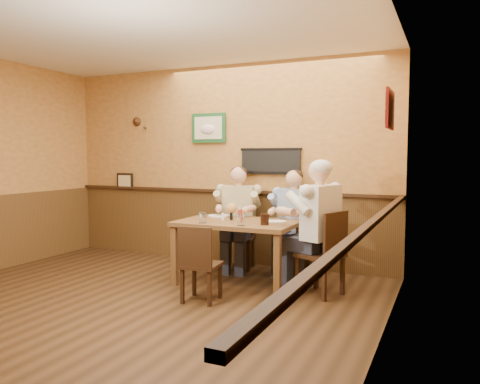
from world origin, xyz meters
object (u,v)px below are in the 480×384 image
(chair_back_left, at_px, (239,237))
(pepper_shaker, at_px, (231,216))
(chair_back_right, at_px, (294,240))
(cola_tumbler, at_px, (265,219))
(diner_tan_shirt, at_px, (239,223))
(dining_table, at_px, (238,229))
(diner_blue_polo, at_px, (294,226))
(chair_right_end, at_px, (320,253))
(diner_white_elder, at_px, (321,235))
(water_glass_left, at_px, (202,218))
(salt_shaker, at_px, (223,217))
(chair_near_side, at_px, (201,263))
(hot_sauce_bottle, at_px, (240,215))
(water_glass_mid, at_px, (241,220))

(chair_back_left, bearing_deg, pepper_shaker, -85.28)
(chair_back_right, height_order, pepper_shaker, chair_back_right)
(cola_tumbler, bearing_deg, diner_tan_shirt, 129.91)
(dining_table, xyz_separation_m, chair_back_left, (-0.29, 0.67, -0.22))
(diner_tan_shirt, bearing_deg, diner_blue_polo, -2.13)
(chair_right_end, height_order, diner_blue_polo, diner_blue_polo)
(diner_white_elder, height_order, water_glass_left, diner_white_elder)
(cola_tumbler, relative_size, salt_shaker, 1.47)
(chair_near_side, bearing_deg, hot_sauce_bottle, -108.20)
(dining_table, distance_m, water_glass_left, 0.47)
(diner_tan_shirt, xyz_separation_m, diner_white_elder, (1.31, -0.72, 0.05))
(dining_table, bearing_deg, chair_back_left, 113.56)
(salt_shaker, bearing_deg, dining_table, 5.10)
(diner_blue_polo, relative_size, diner_white_elder, 0.90)
(hot_sauce_bottle, bearing_deg, chair_back_right, 68.58)
(salt_shaker, bearing_deg, chair_right_end, -1.90)
(chair_back_right, xyz_separation_m, chair_near_side, (-0.51, -1.58, -0.02))
(water_glass_mid, bearing_deg, diner_white_elder, 17.43)
(water_glass_mid, bearing_deg, chair_right_end, 17.43)
(chair_back_right, bearing_deg, cola_tumbler, -90.18)
(chair_back_left, relative_size, pepper_shaker, 9.64)
(dining_table, xyz_separation_m, hot_sauce_bottle, (0.09, -0.13, 0.18))
(diner_white_elder, bearing_deg, water_glass_left, -57.93)
(diner_tan_shirt, relative_size, water_glass_left, 10.01)
(chair_near_side, height_order, diner_tan_shirt, diner_tan_shirt)
(diner_white_elder, relative_size, cola_tumbler, 10.70)
(chair_back_left, xyz_separation_m, water_glass_mid, (0.47, -0.98, 0.38))
(dining_table, bearing_deg, diner_white_elder, -3.21)
(diner_blue_polo, height_order, hot_sauce_bottle, diner_blue_polo)
(chair_back_right, height_order, diner_white_elder, diner_white_elder)
(diner_white_elder, distance_m, pepper_shaker, 1.13)
(water_glass_mid, distance_m, cola_tumbler, 0.27)
(chair_back_left, bearing_deg, chair_right_end, -40.71)
(chair_right_end, bearing_deg, chair_back_right, -125.50)
(chair_near_side, distance_m, diner_white_elder, 1.33)
(chair_near_side, xyz_separation_m, hot_sauce_bottle, (0.14, 0.66, 0.43))
(chair_back_right, bearing_deg, diner_blue_polo, 0.00)
(chair_back_left, xyz_separation_m, pepper_shaker, (0.19, -0.63, 0.36))
(cola_tumbler, bearing_deg, diner_blue_polo, 87.57)
(diner_blue_polo, distance_m, diner_white_elder, 1.02)
(diner_blue_polo, relative_size, water_glass_mid, 9.56)
(water_glass_left, xyz_separation_m, cola_tumbler, (0.71, 0.16, 0.00))
(chair_back_left, relative_size, hot_sauce_bottle, 4.93)
(chair_back_right, bearing_deg, salt_shaker, -126.03)
(chair_right_end, height_order, pepper_shaker, chair_right_end)
(pepper_shaker, bearing_deg, chair_back_right, 53.96)
(chair_back_right, distance_m, chair_right_end, 1.02)
(dining_table, height_order, chair_back_left, chair_back_left)
(hot_sauce_bottle, distance_m, salt_shaker, 0.30)
(water_glass_left, bearing_deg, chair_near_side, -62.41)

